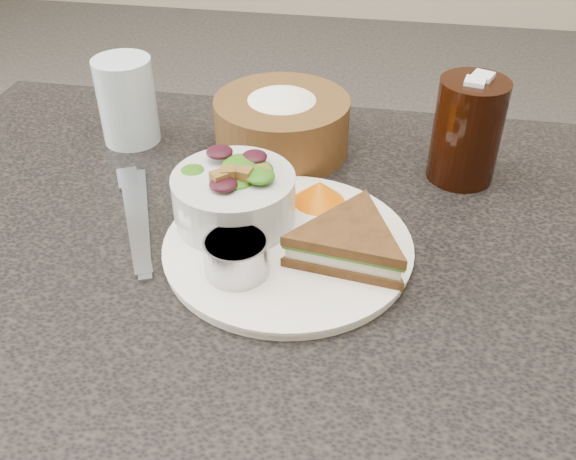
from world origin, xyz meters
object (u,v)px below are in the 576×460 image
(dressing_ramekin, at_px, (236,257))
(water_glass, at_px, (127,101))
(cola_glass, at_px, (468,127))
(salad_bowl, at_px, (234,190))
(dining_table, at_px, (269,431))
(dinner_plate, at_px, (288,247))
(bread_basket, at_px, (282,116))
(sandwich, at_px, (350,243))

(dressing_ramekin, height_order, water_glass, water_glass)
(cola_glass, bearing_deg, salad_bowl, -148.43)
(salad_bowl, relative_size, cola_glass, 0.96)
(dining_table, bearing_deg, dinner_plate, -38.07)
(bread_basket, distance_m, water_glass, 0.22)
(water_glass, bearing_deg, dinner_plate, -39.13)
(dressing_ramekin, distance_m, bread_basket, 0.28)
(dining_table, height_order, bread_basket, bread_basket)
(salad_bowl, bearing_deg, dining_table, -11.51)
(sandwich, distance_m, salad_bowl, 0.15)
(salad_bowl, xyz_separation_m, bread_basket, (0.02, 0.19, -0.00))
(salad_bowl, xyz_separation_m, water_glass, (-0.20, 0.18, 0.01))
(water_glass, bearing_deg, salad_bowl, -42.77)
(bread_basket, bearing_deg, dining_table, -86.02)
(salad_bowl, bearing_deg, dressing_ramekin, -75.06)
(cola_glass, relative_size, water_glass, 1.21)
(dressing_ramekin, relative_size, cola_glass, 0.46)
(cola_glass, bearing_deg, bread_basket, 173.38)
(sandwich, height_order, salad_bowl, salad_bowl)
(dressing_ramekin, xyz_separation_m, water_glass, (-0.22, 0.27, 0.03))
(sandwich, distance_m, water_glass, 0.41)
(salad_bowl, bearing_deg, bread_basket, 83.81)
(dining_table, relative_size, water_glass, 8.29)
(salad_bowl, bearing_deg, dinner_plate, -26.22)
(salad_bowl, height_order, bread_basket, bread_basket)
(salad_bowl, bearing_deg, sandwich, -18.87)
(dinner_plate, height_order, cola_glass, cola_glass)
(dining_table, distance_m, cola_glass, 0.53)
(cola_glass, bearing_deg, sandwich, -121.02)
(dinner_plate, distance_m, bread_basket, 0.23)
(sandwich, xyz_separation_m, water_glass, (-0.33, 0.23, 0.03))
(dinner_plate, xyz_separation_m, cola_glass, (0.19, 0.20, 0.07))
(bread_basket, bearing_deg, dressing_ramekin, -89.27)
(dining_table, relative_size, bread_basket, 5.43)
(sandwich, bearing_deg, dining_table, 166.51)
(bread_basket, bearing_deg, salad_bowl, -96.19)
(dining_table, distance_m, sandwich, 0.42)
(dressing_ramekin, xyz_separation_m, cola_glass, (0.24, 0.25, 0.04))
(dinner_plate, bearing_deg, salad_bowl, 153.78)
(dining_table, xyz_separation_m, bread_basket, (-0.01, 0.20, 0.43))
(dinner_plate, xyz_separation_m, water_glass, (-0.27, 0.22, 0.05))
(dinner_plate, height_order, bread_basket, bread_basket)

